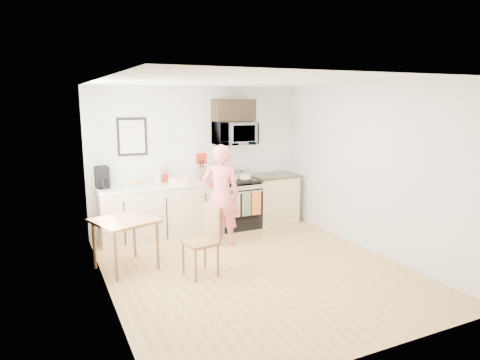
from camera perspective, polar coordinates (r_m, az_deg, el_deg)
name	(u,v)px	position (r m, az deg, el deg)	size (l,w,h in m)	color
floor	(255,269)	(6.22, 2.07, -11.77)	(4.60, 4.60, 0.00)	#A77D40
back_wall	(199,159)	(7.93, -5.54, 2.87)	(4.00, 0.04, 2.60)	silver
front_wall	(375,222)	(4.00, 17.61, -5.42)	(4.00, 0.04, 2.60)	silver
left_wall	(105,193)	(5.25, -17.62, -1.64)	(0.04, 4.60, 2.60)	silver
right_wall	(369,169)	(6.98, 16.88, 1.38)	(0.04, 4.60, 2.60)	silver
ceiling	(257,82)	(5.75, 2.25, 12.93)	(4.00, 4.60, 0.04)	white
window	(97,162)	(5.99, -18.47, 2.23)	(0.06, 1.40, 1.50)	white
cabinet_left	(162,212)	(7.58, -10.36, -4.18)	(2.10, 0.60, 0.90)	tan
countertop_left	(161,185)	(7.47, -10.48, -0.70)	(2.14, 0.64, 0.04)	beige
cabinet_right	(273,199)	(8.41, 4.48, -2.56)	(0.84, 0.60, 0.90)	tan
countertop_right	(274,176)	(8.31, 4.53, 0.60)	(0.88, 0.64, 0.04)	black
range	(237,204)	(8.03, -0.40, -3.26)	(0.76, 0.70, 1.16)	black
microwave	(235,133)	(7.91, -0.74, 6.25)	(0.76, 0.51, 0.42)	#B2B2B7
upper_cabinet	(233,110)	(7.93, -0.88, 9.30)	(0.76, 0.35, 0.40)	black
wall_art	(132,137)	(7.54, -14.19, 5.63)	(0.50, 0.04, 0.65)	black
wall_trivet	(201,158)	(7.93, -5.16, 2.87)	(0.20, 0.02, 0.20)	#B5240F
person	(221,195)	(6.98, -2.56, -2.04)	(0.61, 0.40, 1.67)	#E33E4C
dining_table	(125,225)	(6.23, -15.11, -5.82)	(0.85, 0.85, 0.73)	brown
chair	(209,230)	(5.89, -4.18, -6.64)	(0.51, 0.47, 0.97)	brown
knife_block	(202,173)	(7.73, -5.12, 0.90)	(0.11, 0.16, 0.25)	brown
utensil_crock	(165,174)	(7.64, -9.91, 0.79)	(0.12, 0.12, 0.35)	#B5240F
fruit_bowl	(138,183)	(7.49, -13.47, -0.35)	(0.26, 0.26, 0.10)	white
milk_carton	(158,176)	(7.51, -10.91, 0.47)	(0.10, 0.10, 0.25)	tan
coffee_maker	(102,178)	(7.36, -17.89, 0.27)	(0.21, 0.31, 0.36)	black
bread_bag	(178,182)	(7.33, -8.22, -0.21)	(0.33, 0.15, 0.12)	tan
cake	(245,177)	(7.85, 0.66, 0.39)	(0.28, 0.28, 0.09)	black
kettle	(220,174)	(7.94, -2.72, 0.87)	(0.18, 0.18, 0.22)	white
pot	(233,177)	(7.78, -0.90, 0.34)	(0.19, 0.32, 0.10)	#B2B2B7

